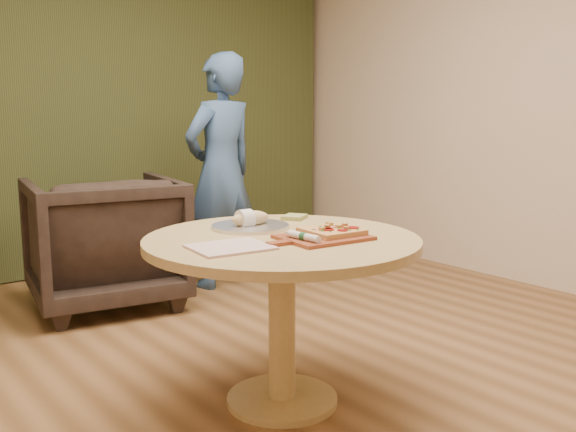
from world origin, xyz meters
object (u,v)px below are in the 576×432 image
(pedestal_table, at_px, (282,269))
(flatbread_pizza, at_px, (332,231))
(cutlery_roll, at_px, (304,236))
(serving_tray, at_px, (250,226))
(armchair, at_px, (104,235))
(pizza_paddle, at_px, (321,238))
(person_standing, at_px, (221,171))
(bread_roll, at_px, (249,219))

(pedestal_table, relative_size, flatbread_pizza, 4.97)
(cutlery_roll, relative_size, serving_tray, 0.56)
(serving_tray, bearing_deg, armchair, 92.07)
(pedestal_table, height_order, pizza_paddle, pizza_paddle)
(pedestal_table, distance_m, cutlery_roll, 0.24)
(armchair, xyz_separation_m, person_standing, (0.88, -0.05, 0.37))
(armchair, bearing_deg, serving_tray, 101.80)
(serving_tray, relative_size, person_standing, 0.21)
(pedestal_table, bearing_deg, pizza_paddle, -55.04)
(armchair, height_order, person_standing, person_standing)
(bread_roll, bearing_deg, pedestal_table, -91.21)
(flatbread_pizza, xyz_separation_m, person_standing, (0.67, 1.95, 0.06))
(pizza_paddle, height_order, bread_roll, bread_roll)
(armchair, bearing_deg, bread_roll, 101.49)
(cutlery_roll, bearing_deg, pedestal_table, 81.34)
(pizza_paddle, relative_size, serving_tray, 1.28)
(flatbread_pizza, relative_size, cutlery_roll, 1.19)
(pedestal_table, bearing_deg, person_standing, 65.34)
(serving_tray, bearing_deg, person_standing, 62.28)
(person_standing, bearing_deg, flatbread_pizza, 61.57)
(bread_roll, xyz_separation_m, armchair, (-0.05, 1.61, -0.32))
(pizza_paddle, bearing_deg, pedestal_table, 129.59)
(pedestal_table, xyz_separation_m, person_standing, (0.83, 1.82, 0.23))
(pedestal_table, height_order, flatbread_pizza, flatbread_pizza)
(cutlery_roll, distance_m, person_standing, 2.15)
(serving_tray, relative_size, bread_roll, 1.84)
(cutlery_roll, bearing_deg, bread_roll, 83.47)
(bread_roll, distance_m, armchair, 1.64)
(pedestal_table, relative_size, armchair, 1.24)
(cutlery_roll, xyz_separation_m, serving_tray, (0.03, 0.42, -0.02))
(pizza_paddle, xyz_separation_m, serving_tray, (-0.09, 0.40, -0.00))
(flatbread_pizza, height_order, serving_tray, flatbread_pizza)
(pedestal_table, xyz_separation_m, cutlery_roll, (-0.01, -0.16, 0.17))
(serving_tray, xyz_separation_m, person_standing, (0.82, 1.56, 0.08))
(flatbread_pizza, bearing_deg, bread_roll, 112.31)
(bread_roll, bearing_deg, flatbread_pizza, -67.69)
(cutlery_roll, bearing_deg, serving_tray, 82.26)
(pedestal_table, xyz_separation_m, armchair, (-0.04, 1.86, -0.14))
(flatbread_pizza, height_order, cutlery_roll, flatbread_pizza)
(pizza_paddle, distance_m, serving_tray, 0.41)
(flatbread_pizza, xyz_separation_m, cutlery_roll, (-0.18, -0.03, 0.00))
(pizza_paddle, relative_size, person_standing, 0.27)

